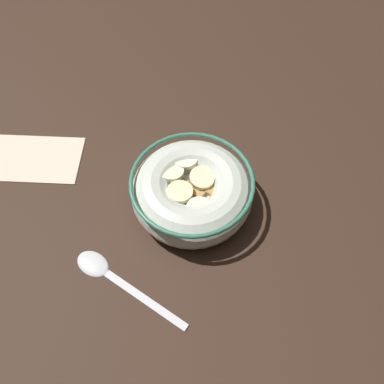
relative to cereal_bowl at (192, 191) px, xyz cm
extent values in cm
cube|color=#332116|center=(-0.01, 0.01, -4.21)|extent=(129.79, 129.79, 2.00)
cylinder|color=beige|center=(-0.01, 0.01, -2.91)|extent=(9.41, 9.41, 0.60)
torus|color=beige|center=(-0.01, 0.01, -0.22)|extent=(17.11, 17.11, 5.96)
torus|color=#337259|center=(-0.01, 0.01, 2.46)|extent=(17.20, 17.20, 0.60)
cylinder|color=white|center=(-0.01, 0.01, 0.25)|extent=(13.53, 13.53, 0.40)
cube|color=tan|center=(-3.99, 0.64, 0.75)|extent=(1.48, 1.48, 0.66)
cube|color=tan|center=(3.22, 3.78, 0.72)|extent=(1.79, 1.77, 0.73)
cube|color=#B78947|center=(-3.81, 4.24, 0.74)|extent=(1.50, 1.50, 0.65)
cube|color=tan|center=(-1.38, -4.72, 0.92)|extent=(1.84, 1.84, 0.66)
cube|color=tan|center=(3.45, 1.55, 0.74)|extent=(2.00, 2.02, 0.80)
cube|color=#B78947|center=(5.26, -1.95, 0.95)|extent=(1.83, 1.81, 0.71)
cube|color=tan|center=(1.55, 4.54, 0.83)|extent=(1.92, 1.93, 0.72)
cube|color=#AD7F42|center=(-2.65, 0.33, 0.94)|extent=(1.79, 1.74, 0.81)
cube|color=tan|center=(-2.06, 4.56, 0.76)|extent=(2.03, 2.03, 0.71)
cube|color=#AD7F42|center=(-1.05, 0.78, 0.86)|extent=(1.93, 1.94, 0.66)
cube|color=#B78947|center=(-2.88, 2.08, 0.69)|extent=(2.05, 2.06, 0.80)
cube|color=#B78947|center=(0.49, 0.37, 0.74)|extent=(1.98, 1.96, 0.77)
cube|color=#B78947|center=(1.48, -0.61, 0.78)|extent=(2.00, 1.97, 0.79)
cube|color=tan|center=(2.20, -5.33, 0.74)|extent=(1.47, 1.51, 0.74)
cube|color=#B78947|center=(-2.46, -2.92, 0.86)|extent=(1.74, 1.77, 0.75)
cube|color=tan|center=(-2.81, -4.95, 0.89)|extent=(1.81, 1.85, 0.83)
cube|color=#B78947|center=(3.85, -3.46, 0.70)|extent=(1.82, 1.83, 0.70)
cube|color=#B78947|center=(-4.88, -3.20, 0.76)|extent=(2.07, 2.07, 0.80)
cylinder|color=beige|center=(-1.16, -1.37, 1.69)|extent=(4.40, 4.41, 1.26)
cylinder|color=#F9EFC6|center=(1.68, -3.95, 1.89)|extent=(4.77, 4.80, 1.04)
cylinder|color=beige|center=(1.36, 1.59, 1.93)|extent=(4.50, 4.51, 0.85)
cylinder|color=#F4EABC|center=(-1.65, 3.73, 1.77)|extent=(4.21, 4.24, 1.00)
cylinder|color=#F4EABC|center=(3.22, -1.54, 1.90)|extent=(5.03, 5.05, 1.17)
ellipsoid|color=silver|center=(11.41, 11.82, -2.81)|extent=(5.70, 4.90, 0.80)
cube|color=silver|center=(3.29, 15.37, -3.03)|extent=(12.24, 6.10, 0.36)
cube|color=beige|center=(25.98, -3.43, -3.06)|extent=(16.02, 10.87, 0.30)
camera|label=1|loc=(-5.75, 31.40, 50.35)|focal=39.77mm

